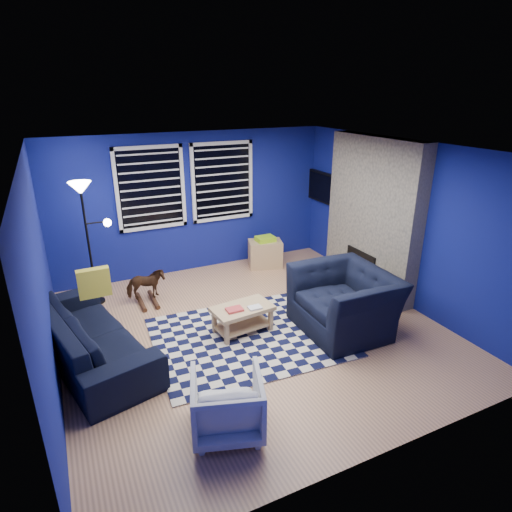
{
  "coord_description": "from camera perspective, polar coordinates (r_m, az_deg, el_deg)",
  "views": [
    {
      "loc": [
        -2.21,
        -4.73,
        3.17
      ],
      "look_at": [
        0.19,
        0.3,
        0.98
      ],
      "focal_mm": 30.0,
      "sensor_mm": 36.0,
      "label": 1
    }
  ],
  "objects": [
    {
      "name": "armchair_bent",
      "position": [
        4.4,
        -3.88,
        -19.05
      ],
      "size": [
        0.86,
        0.87,
        0.63
      ],
      "primitive_type": "imported",
      "rotation": [
        0.0,
        0.0,
        2.83
      ],
      "color": "gray",
      "rests_on": "floor"
    },
    {
      "name": "coffee_table",
      "position": [
        5.93,
        -1.82,
        -7.73
      ],
      "size": [
        0.86,
        0.55,
        0.41
      ],
      "rotation": [
        0.0,
        0.0,
        0.1
      ],
      "color": "tan",
      "rests_on": "rug"
    },
    {
      "name": "ceiling",
      "position": [
        5.27,
        -0.45,
        14.11
      ],
      "size": [
        5.0,
        5.0,
        0.0
      ],
      "primitive_type": "plane",
      "rotation": [
        3.14,
        0.0,
        0.0
      ],
      "color": "white",
      "rests_on": "wall_back"
    },
    {
      "name": "armchair_big",
      "position": [
        6.07,
        11.69,
        -5.92
      ],
      "size": [
        1.34,
        1.18,
        0.86
      ],
      "primitive_type": "imported",
      "rotation": [
        0.0,
        0.0,
        -1.59
      ],
      "color": "black",
      "rests_on": "floor"
    },
    {
      "name": "tv",
      "position": [
        8.38,
        9.08,
        8.96
      ],
      "size": [
        0.07,
        1.0,
        0.58
      ],
      "color": "black",
      "rests_on": "wall_right"
    },
    {
      "name": "window_left",
      "position": [
        7.51,
        -13.86,
        8.73
      ],
      "size": [
        1.17,
        0.06,
        1.42
      ],
      "color": "black",
      "rests_on": "wall_back"
    },
    {
      "name": "throw_pillow",
      "position": [
        5.82,
        -20.78,
        -3.35
      ],
      "size": [
        0.4,
        0.12,
        0.38
      ],
      "primitive_type": "cube",
      "rotation": [
        0.0,
        0.0,
        0.01
      ],
      "color": "yellow",
      "rests_on": "sofa"
    },
    {
      "name": "window_right",
      "position": [
        7.86,
        -4.47,
        9.84
      ],
      "size": [
        1.17,
        0.06,
        1.42
      ],
      "color": "black",
      "rests_on": "wall_back"
    },
    {
      "name": "rocking_horse",
      "position": [
        6.91,
        -14.5,
        -3.71
      ],
      "size": [
        0.32,
        0.61,
        0.49
      ],
      "primitive_type": "imported",
      "rotation": [
        0.0,
        0.0,
        1.47
      ],
      "color": "#432215",
      "rests_on": "floor"
    },
    {
      "name": "rug",
      "position": [
        5.95,
        -1.04,
        -10.71
      ],
      "size": [
        2.62,
        2.15,
        0.02
      ],
      "primitive_type": "cube",
      "rotation": [
        0.0,
        0.0,
        -0.06
      ],
      "color": "black",
      "rests_on": "floor"
    },
    {
      "name": "wall_left",
      "position": [
        5.11,
        -26.72,
        -3.07
      ],
      "size": [
        0.0,
        5.0,
        5.0
      ],
      "primitive_type": "plane",
      "rotation": [
        1.57,
        0.0,
        1.57
      ],
      "color": "navy",
      "rests_on": "floor"
    },
    {
      "name": "wall_back",
      "position": [
        7.8,
        -8.29,
        6.95
      ],
      "size": [
        5.0,
        0.0,
        5.0
      ],
      "primitive_type": "plane",
      "rotation": [
        1.57,
        0.0,
        0.0
      ],
      "color": "navy",
      "rests_on": "floor"
    },
    {
      "name": "fireplace",
      "position": [
        7.22,
        15.09,
        4.81
      ],
      "size": [
        0.65,
        2.0,
        2.5
      ],
      "color": "gray",
      "rests_on": "floor"
    },
    {
      "name": "cabinet",
      "position": [
        8.09,
        1.24,
        0.38
      ],
      "size": [
        0.7,
        0.57,
        0.6
      ],
      "rotation": [
        0.0,
        0.0,
        -0.3
      ],
      "color": "tan",
      "rests_on": "floor"
    },
    {
      "name": "wall_right",
      "position": [
        6.95,
        18.65,
        4.24
      ],
      "size": [
        0.0,
        5.0,
        5.0
      ],
      "primitive_type": "plane",
      "rotation": [
        1.57,
        0.0,
        -1.57
      ],
      "color": "navy",
      "rests_on": "floor"
    },
    {
      "name": "floor_lamp",
      "position": [
        6.77,
        -21.91,
        6.29
      ],
      "size": [
        0.53,
        0.32,
        1.93
      ],
      "color": "black",
      "rests_on": "floor"
    },
    {
      "name": "sofa",
      "position": [
        5.73,
        -21.21,
        -9.78
      ],
      "size": [
        2.48,
        1.43,
        0.68
      ],
      "primitive_type": "imported",
      "rotation": [
        0.0,
        0.0,
        1.81
      ],
      "color": "black",
      "rests_on": "floor"
    },
    {
      "name": "floor",
      "position": [
        6.11,
        -0.38,
        -9.84
      ],
      "size": [
        5.0,
        5.0,
        0.0
      ],
      "primitive_type": "plane",
      "color": "tan",
      "rests_on": "ground"
    }
  ]
}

